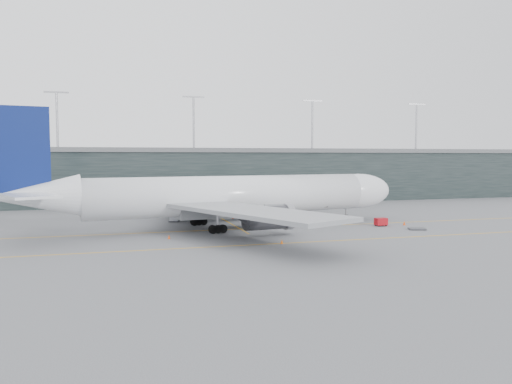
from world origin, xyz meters
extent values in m
plane|color=#545358|center=(0.00, 0.00, 0.00)|extent=(320.00, 320.00, 0.00)
cube|color=orange|center=(0.00, -4.00, 0.01)|extent=(160.00, 0.25, 0.02)
cube|color=orange|center=(0.00, -20.00, 0.01)|extent=(160.00, 0.25, 0.02)
cube|color=orange|center=(5.00, 20.00, 0.01)|extent=(0.25, 60.00, 0.02)
cube|color=black|center=(0.00, 58.00, 7.00)|extent=(240.00, 35.00, 14.00)
cube|color=#595B5E|center=(0.00, 58.00, 14.60)|extent=(240.00, 36.00, 1.20)
cylinder|color=#9E9EA3|center=(-30.00, 48.00, 22.00)|extent=(0.60, 0.60, 14.00)
cylinder|color=#9E9EA3|center=(5.00, 48.00, 22.00)|extent=(0.60, 0.60, 14.00)
cylinder|color=#9E9EA3|center=(40.00, 48.00, 22.00)|extent=(0.60, 0.60, 14.00)
cylinder|color=#9E9EA3|center=(75.00, 48.00, 22.00)|extent=(0.60, 0.60, 14.00)
cylinder|color=white|center=(3.86, -1.95, 5.92)|extent=(51.87, 13.78, 6.93)
ellipsoid|color=white|center=(30.99, 1.74, 5.92)|extent=(15.35, 8.82, 6.93)
cone|color=white|center=(-27.70, -6.24, 6.70)|extent=(13.08, 8.25, 6.65)
cube|color=gray|center=(2.75, -2.10, 3.24)|extent=(18.47, 7.94, 2.23)
cube|color=black|center=(35.19, 2.31, 7.04)|extent=(2.89, 3.65, 0.89)
cube|color=gray|center=(2.87, -19.56, 4.81)|extent=(22.25, 33.71, 0.61)
cylinder|color=#3C3C41|center=(7.50, -12.17, 2.91)|extent=(8.28, 4.93, 3.91)
cube|color=gray|center=(-1.79, 14.76, 4.81)|extent=(14.61, 33.52, 0.61)
cylinder|color=#3C3C41|center=(4.64, 8.87, 2.91)|extent=(8.28, 4.93, 3.91)
cube|color=#0A1957|center=(-29.36, -6.46, 13.74)|extent=(7.27, 1.53, 13.41)
cube|color=white|center=(-27.98, -12.48, 7.26)|extent=(9.56, 11.65, 0.39)
cube|color=white|center=(-29.63, -0.30, 7.26)|extent=(7.37, 10.75, 0.39)
cylinder|color=black|center=(28.22, 1.36, 0.61)|extent=(1.28, 0.61, 1.23)
cylinder|color=#9E9EA3|center=(28.22, 1.36, 1.45)|extent=(0.34, 0.34, 2.91)
cylinder|color=black|center=(0.15, -7.87, 0.73)|extent=(1.51, 0.75, 1.45)
cylinder|color=black|center=(-1.29, 2.76, 0.73)|extent=(1.51, 0.75, 1.45)
cube|color=#2D2D32|center=(21.71, 0.05, 4.39)|extent=(3.17, 3.47, 2.46)
cube|color=#2D2D32|center=(22.58, 7.28, 4.39)|extent=(3.54, 11.59, 2.19)
cube|color=#2D2D32|center=(23.95, 18.62, 4.39)|extent=(3.76, 11.62, 2.28)
cube|color=#2D2D32|center=(25.31, 29.95, 4.39)|extent=(3.98, 11.65, 2.37)
cylinder|color=#9E9EA3|center=(22.66, 7.89, 1.67)|extent=(0.44, 0.44, 3.34)
cube|color=#3C3C41|center=(22.66, 7.89, 0.31)|extent=(1.90, 1.52, 0.61)
cylinder|color=#2D2D32|center=(21.71, 40.50, 4.39)|extent=(3.51, 3.51, 2.63)
cylinder|color=#2D2D32|center=(21.71, 40.50, 1.58)|extent=(1.58, 1.58, 3.16)
cube|color=#A10B13|center=(30.96, -7.44, 0.84)|extent=(2.25, 1.50, 1.29)
cylinder|color=black|center=(30.19, -7.97, 0.20)|extent=(0.40, 0.17, 0.40)
cylinder|color=black|center=(31.77, -7.89, 0.20)|extent=(0.40, 0.17, 0.40)
cylinder|color=black|center=(30.14, -6.98, 0.20)|extent=(0.40, 0.17, 0.40)
cylinder|color=black|center=(31.72, -6.90, 0.20)|extent=(0.40, 0.17, 0.40)
cube|color=#3A3A3F|center=(34.62, -13.42, 0.17)|extent=(3.34, 3.00, 0.28)
cube|color=#3C3C41|center=(-5.13, 9.00, 0.15)|extent=(2.39, 2.13, 0.20)
cube|color=#ACB0B8|center=(-5.13, 9.00, 1.06)|extent=(1.98, 1.91, 1.51)
cube|color=navy|center=(-5.13, 9.00, 1.84)|extent=(2.04, 1.98, 0.08)
cube|color=#3C3C41|center=(-1.56, 11.65, 0.14)|extent=(2.18, 1.87, 0.19)
cube|color=#B6BCC3|center=(-1.56, 11.65, 1.01)|extent=(1.78, 1.71, 1.44)
cube|color=navy|center=(-1.56, 11.65, 1.75)|extent=(1.84, 1.76, 0.08)
cube|color=#3C3C41|center=(0.36, 11.00, 0.16)|extent=(2.64, 2.37, 0.22)
cube|color=silver|center=(0.36, 11.00, 1.15)|extent=(2.19, 2.12, 1.64)
cube|color=navy|center=(0.36, 11.00, 2.00)|extent=(2.26, 2.19, 0.09)
cone|color=#E8480C|center=(35.77, -7.63, 0.40)|extent=(0.50, 0.50, 0.80)
cone|color=orange|center=(7.19, -20.31, 0.33)|extent=(0.41, 0.41, 0.66)
cone|color=#FA410D|center=(7.17, 10.97, 0.33)|extent=(0.42, 0.42, 0.66)
cone|color=#E04A0C|center=(-8.31, -11.30, 0.32)|extent=(0.40, 0.40, 0.64)
camera|label=1|loc=(-16.47, -89.04, 12.72)|focal=35.00mm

